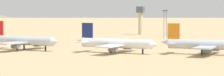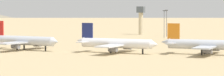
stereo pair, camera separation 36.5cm
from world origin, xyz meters
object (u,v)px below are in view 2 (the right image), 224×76
(light_pole_east, at_px, (164,22))
(control_tower, at_px, (141,18))
(parked_jet_red_2, at_px, (23,41))
(light_pole_west, at_px, (167,21))
(parked_jet_orange_4, at_px, (206,45))
(parked_jet_navy_3, at_px, (116,43))

(light_pole_east, bearing_deg, control_tower, 125.19)
(parked_jet_red_2, bearing_deg, light_pole_west, 85.14)
(parked_jet_orange_4, distance_m, light_pole_west, 137.80)
(parked_jet_navy_3, height_order, parked_jet_orange_4, parked_jet_orange_4)
(parked_jet_orange_4, relative_size, light_pole_west, 2.17)
(light_pole_west, bearing_deg, parked_jet_red_2, -105.44)
(parked_jet_red_2, height_order, parked_jet_navy_3, parked_jet_red_2)
(control_tower, bearing_deg, light_pole_east, -54.81)
(control_tower, bearing_deg, light_pole_west, -41.21)
(parked_jet_orange_4, relative_size, control_tower, 1.93)
(parked_jet_navy_3, xyz_separation_m, parked_jet_orange_4, (38.28, 4.48, 0.03))
(parked_jet_navy_3, relative_size, light_pole_west, 2.16)
(parked_jet_navy_3, relative_size, control_tower, 1.92)
(parked_jet_red_2, height_order, parked_jet_orange_4, parked_jet_red_2)
(parked_jet_orange_4, height_order, control_tower, control_tower)
(parked_jet_navy_3, distance_m, control_tower, 158.61)
(light_pole_west, bearing_deg, control_tower, 138.79)
(light_pole_west, xyz_separation_m, light_pole_east, (2.41, -16.56, -0.14))
(control_tower, xyz_separation_m, light_pole_west, (24.23, -21.22, -2.01))
(parked_jet_red_2, bearing_deg, light_pole_east, 81.97)
(control_tower, bearing_deg, parked_jet_navy_3, -77.63)
(parked_jet_orange_4, distance_m, light_pole_east, 121.50)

